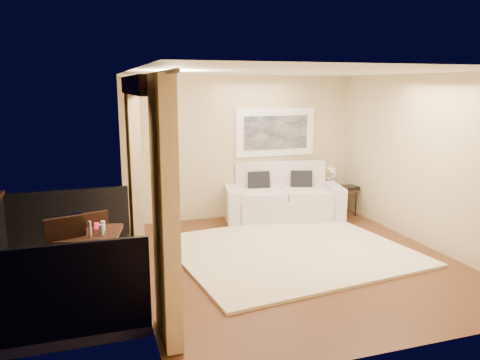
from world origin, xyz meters
TOP-DOWN VIEW (x-y plane):
  - floor at (0.00, 0.00)m, footprint 5.00×5.00m
  - room_shell at (-2.13, 0.00)m, footprint 5.00×6.40m
  - balcony at (-3.31, 0.00)m, footprint 1.81×2.60m
  - curtains at (-2.11, 0.00)m, footprint 0.16×4.80m
  - artwork at (0.68, 2.46)m, footprint 1.62×0.07m
  - rug at (0.07, 0.32)m, footprint 3.71×3.33m
  - sofa at (0.69, 2.10)m, footprint 2.32×1.34m
  - side_table at (1.93, 1.99)m, footprint 0.59×0.59m
  - tray at (1.99, 1.90)m, footprint 0.41×0.32m
  - orchid at (1.75, 2.12)m, footprint 0.27×0.22m
  - bistro_table at (-2.82, -0.31)m, footprint 0.81×0.81m
  - balcony_chair_far at (-2.83, 0.03)m, footprint 0.51×0.51m
  - balcony_chair_near at (-3.06, -0.57)m, footprint 0.56×0.57m
  - ice_bucket at (-2.98, -0.18)m, footprint 0.18×0.18m
  - candle at (-2.75, -0.18)m, footprint 0.06×0.06m
  - vase at (-2.82, -0.47)m, footprint 0.04×0.04m
  - glass_a at (-2.70, -0.44)m, footprint 0.06×0.06m
  - glass_b at (-2.67, -0.29)m, footprint 0.06×0.06m

SIDE VIEW (x-z plane):
  - floor at x=0.00m, z-range 0.00..0.00m
  - rug at x=0.07m, z-range 0.00..0.04m
  - balcony at x=-3.31m, z-range -0.41..0.76m
  - sofa at x=0.69m, z-range -0.15..0.90m
  - side_table at x=1.93m, z-range 0.21..0.73m
  - tray at x=1.99m, z-range 0.53..0.58m
  - balcony_chair_far at x=-2.83m, z-range 0.08..1.05m
  - balcony_chair_near at x=-3.06m, z-range 0.09..1.14m
  - bistro_table at x=-2.82m, z-range 0.32..1.12m
  - orchid at x=1.75m, z-range 0.53..0.99m
  - candle at x=-2.75m, z-range 0.80..0.87m
  - glass_a at x=-2.70m, z-range 0.80..0.92m
  - glass_b at x=-2.67m, z-range 0.80..0.92m
  - vase at x=-2.82m, z-range 0.80..0.98m
  - ice_bucket at x=-2.98m, z-range 0.80..1.00m
  - curtains at x=-2.11m, z-range 0.02..2.66m
  - artwork at x=0.68m, z-range 1.16..2.08m
  - room_shell at x=-2.13m, z-range 0.02..5.02m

